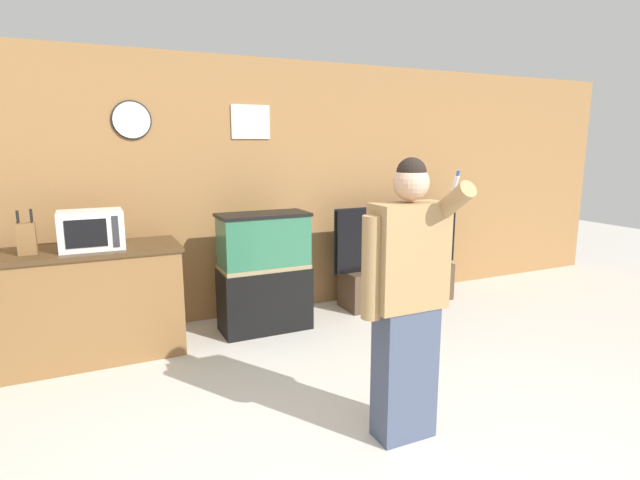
{
  "coord_description": "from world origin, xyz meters",
  "views": [
    {
      "loc": [
        -1.47,
        -1.74,
        1.77
      ],
      "look_at": [
        0.11,
        1.61,
        1.05
      ],
      "focal_mm": 28.0,
      "sensor_mm": 36.0,
      "label": 1
    }
  ],
  "objects_px": {
    "knife_block": "(27,238)",
    "aquarium_on_stand": "(264,272)",
    "counter_island": "(84,304)",
    "tv_on_stand": "(397,274)",
    "person_standing": "(406,298)",
    "microwave": "(91,230)"
  },
  "relations": [
    {
      "from": "counter_island",
      "to": "knife_block",
      "type": "xyz_separation_m",
      "value": [
        -0.35,
        -0.05,
        0.59
      ]
    },
    {
      "from": "microwave",
      "to": "knife_block",
      "type": "relative_size",
      "value": 1.39
    },
    {
      "from": "aquarium_on_stand",
      "to": "counter_island",
      "type": "bearing_deg",
      "value": 179.49
    },
    {
      "from": "counter_island",
      "to": "knife_block",
      "type": "height_order",
      "value": "knife_block"
    },
    {
      "from": "tv_on_stand",
      "to": "person_standing",
      "type": "bearing_deg",
      "value": -123.15
    },
    {
      "from": "knife_block",
      "to": "aquarium_on_stand",
      "type": "height_order",
      "value": "knife_block"
    },
    {
      "from": "counter_island",
      "to": "tv_on_stand",
      "type": "xyz_separation_m",
      "value": [
        3.17,
        0.14,
        -0.14
      ]
    },
    {
      "from": "knife_block",
      "to": "microwave",
      "type": "bearing_deg",
      "value": 1.64
    },
    {
      "from": "counter_island",
      "to": "person_standing",
      "type": "xyz_separation_m",
      "value": [
        1.72,
        -2.08,
        0.42
      ]
    },
    {
      "from": "knife_block",
      "to": "aquarium_on_stand",
      "type": "xyz_separation_m",
      "value": [
        1.91,
        0.03,
        -0.49
      ]
    },
    {
      "from": "microwave",
      "to": "person_standing",
      "type": "relative_size",
      "value": 0.28
    },
    {
      "from": "aquarium_on_stand",
      "to": "person_standing",
      "type": "xyz_separation_m",
      "value": [
        0.17,
        -2.07,
        0.32
      ]
    },
    {
      "from": "microwave",
      "to": "aquarium_on_stand",
      "type": "height_order",
      "value": "microwave"
    },
    {
      "from": "tv_on_stand",
      "to": "person_standing",
      "type": "height_order",
      "value": "person_standing"
    },
    {
      "from": "person_standing",
      "to": "tv_on_stand",
      "type": "bearing_deg",
      "value": 56.85
    },
    {
      "from": "microwave",
      "to": "knife_block",
      "type": "bearing_deg",
      "value": -178.36
    },
    {
      "from": "aquarium_on_stand",
      "to": "person_standing",
      "type": "bearing_deg",
      "value": -85.4
    },
    {
      "from": "microwave",
      "to": "aquarium_on_stand",
      "type": "bearing_deg",
      "value": 0.79
    },
    {
      "from": "counter_island",
      "to": "knife_block",
      "type": "relative_size",
      "value": 4.47
    },
    {
      "from": "microwave",
      "to": "tv_on_stand",
      "type": "height_order",
      "value": "microwave"
    },
    {
      "from": "microwave",
      "to": "person_standing",
      "type": "distance_m",
      "value": 2.62
    },
    {
      "from": "counter_island",
      "to": "microwave",
      "type": "distance_m",
      "value": 0.63
    }
  ]
}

